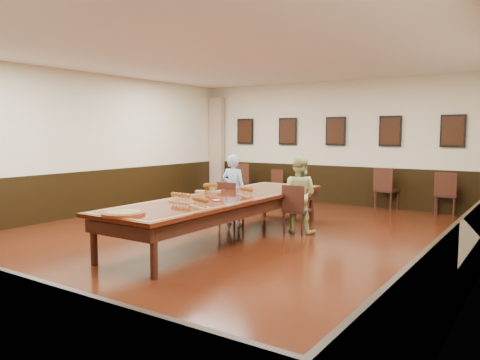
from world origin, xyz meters
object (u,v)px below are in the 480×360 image
Objects in this scene: chair_man at (231,204)px; spare_chair_c at (387,189)px; spare_chair_b at (281,185)px; conference_table at (224,205)px; spare_chair_a at (244,181)px; spare_chair_d at (446,194)px; person_woman at (299,195)px; chair_woman at (297,209)px; person_man at (234,190)px; carved_platter at (123,213)px.

chair_man is 4.23m from spare_chair_c.
spare_chair_b is 0.17× the size of conference_table.
spare_chair_b is (-0.90, 3.70, -0.02)m from chair_man.
spare_chair_c reaches higher than chair_man.
spare_chair_a reaches higher than conference_table.
conference_table is at bearing 105.94° from spare_chair_a.
spare_chair_d is 0.69× the size of person_woman.
spare_chair_a is 0.70× the size of person_woman.
chair_woman reaches higher than conference_table.
spare_chair_d is 0.69× the size of person_man.
spare_chair_a is 1.16× the size of spare_chair_b.
spare_chair_a is 3.93m from person_man.
person_woman reaches higher than conference_table.
person_man reaches higher than spare_chair_a.
spare_chair_b is 1.36× the size of carved_platter.
spare_chair_b is at bearing 8.49° from spare_chair_c.
spare_chair_a is 0.98× the size of spare_chair_c.
spare_chair_d is at bearing -135.76° from chair_man.
spare_chair_d is at bearing 68.03° from carved_platter.
spare_chair_a is at bearing 11.46° from spare_chair_c.
chair_man is at bearing 90.00° from person_man.
spare_chair_d is (4.21, 0.01, 0.06)m from spare_chair_b.
conference_table is (-1.41, -4.77, 0.10)m from spare_chair_c.
chair_man reaches higher than carved_platter.
person_woman is at bearing 55.87° from spare_chair_d.
person_man reaches higher than carved_platter.
carved_platter is (-0.88, -3.48, 0.06)m from person_woman.
spare_chair_d reaches higher than carved_platter.
chair_man is at bearing 106.18° from spare_chair_a.
chair_woman reaches higher than spare_chair_b.
chair_woman is 1.42m from person_man.
person_woman is 3.59m from carved_platter.
conference_table is 2.24m from carved_platter.
spare_chair_d is at bearing -123.47° from chair_woman.
conference_table is (-0.82, -1.24, -0.10)m from person_woman.
carved_platter is (2.50, -6.74, 0.27)m from spare_chair_a.
chair_man is 1.04× the size of spare_chair_b.
spare_chair_a is 7.19m from carved_platter.
conference_table is at bearing 81.12° from spare_chair_c.
person_man is (0.89, -3.60, 0.28)m from spare_chair_b.
spare_chair_c reaches higher than chair_woman.
person_woman is at bearing -178.96° from person_man.
spare_chair_b is at bearing -62.68° from chair_woman.
chair_man is 3.31m from carved_platter.
chair_man is at bearing -0.33° from chair_woman.
carved_platter is (1.40, -6.96, 0.34)m from spare_chair_b.
chair_man reaches higher than spare_chair_b.
person_woman is 1.49m from conference_table.
conference_table is (-0.83, -1.15, 0.16)m from chair_woman.
chair_woman is at bearing 90.00° from person_woman.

